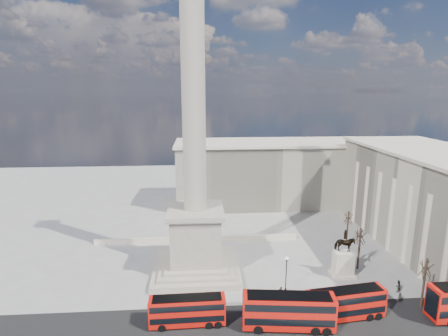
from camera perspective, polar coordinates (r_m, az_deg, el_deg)
ground at (r=57.06m, az=-4.53°, el=-18.60°), size 180.00×180.00×0.00m
asphalt_road at (r=48.93m, az=1.81°, el=-24.49°), size 120.00×9.00×0.01m
nelsons_column at (r=56.36m, az=-4.72°, el=-4.59°), size 14.00×14.00×49.85m
balustrade_wall at (r=71.02m, az=-4.43°, el=-11.55°), size 40.00×0.60×1.10m
building_east at (r=76.27m, az=31.69°, el=-4.72°), size 19.00×46.00×18.60m
building_northeast at (r=93.33m, az=7.95°, el=-0.71°), size 51.00×17.00×16.60m
red_bus_a at (r=48.27m, az=-5.91°, el=-22.14°), size 9.69×2.47×3.91m
red_bus_b at (r=47.97m, az=10.56°, el=-21.98°), size 11.68×3.86×4.65m
red_bus_c at (r=51.56m, az=19.34°, el=-20.15°), size 10.62×3.67×4.22m
victorian_lamp at (r=54.54m, az=10.13°, el=-16.29°), size 0.49×0.49×5.69m
equestrian_statue at (r=61.29m, az=18.91°, el=-14.04°), size 3.80×2.85×7.96m
bare_tree_near at (r=56.24m, az=30.12°, el=-13.83°), size 1.77×1.77×7.72m
bare_tree_mid at (r=63.13m, az=21.37°, el=-10.17°), size 2.02×2.02×7.66m
bare_tree_far at (r=72.13m, az=19.64°, el=-7.54°), size 1.75×1.75×7.15m
pedestrian_walking at (r=58.27m, az=26.80°, el=-18.40°), size 0.60×0.41×1.59m
pedestrian_standing at (r=60.85m, az=26.54°, el=-16.86°), size 1.06×0.92×1.86m
pedestrian_crossing at (r=54.47m, az=9.31°, el=-19.34°), size 0.98×1.01×1.70m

